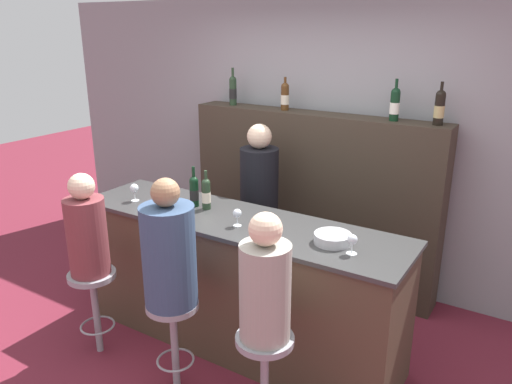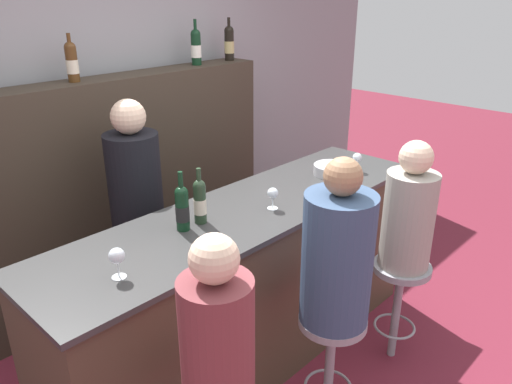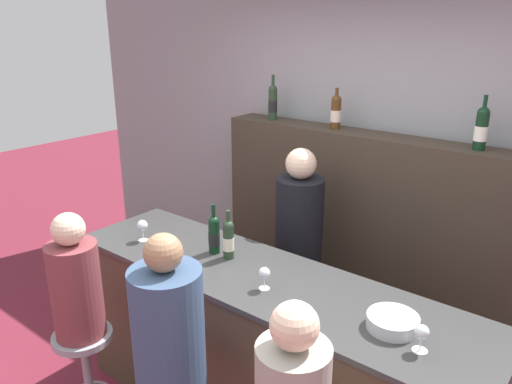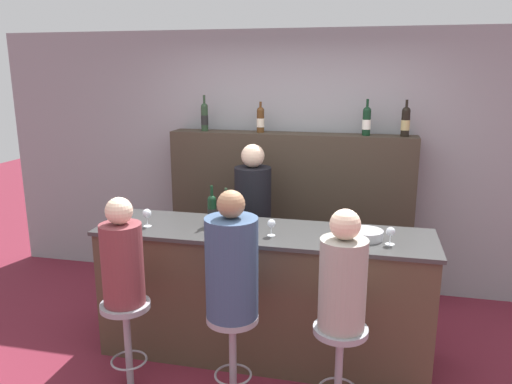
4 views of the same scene
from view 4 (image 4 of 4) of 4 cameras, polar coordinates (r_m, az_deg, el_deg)
ground_plane at (r=3.95m, az=-0.29°, el=-20.26°), size 16.00×16.00×0.00m
wall_back at (r=5.10m, az=4.33°, el=3.48°), size 6.40×0.05×2.60m
bar_counter at (r=3.96m, az=0.78°, el=-11.53°), size 2.54×0.67×1.03m
back_bar_cabinet at (r=5.00m, az=3.83°, el=-2.52°), size 2.37×0.28×1.62m
wine_bottle_counter_0 at (r=3.89m, az=-5.05°, el=-2.01°), size 0.07×0.07×0.31m
wine_bottle_counter_1 at (r=3.85m, az=-3.42°, el=-2.12°), size 0.07×0.07×0.30m
wine_bottle_backbar_0 at (r=5.03m, az=-5.90°, el=8.57°), size 0.07×0.07×0.35m
wine_bottle_backbar_1 at (r=4.88m, az=0.52°, el=8.30°), size 0.07×0.07×0.30m
wine_bottle_backbar_2 at (r=4.76m, az=12.53°, el=7.95°), size 0.08×0.08×0.33m
wine_bottle_backbar_3 at (r=4.77m, az=16.72°, el=7.74°), size 0.08×0.08×0.33m
wine_glass_0 at (r=3.92m, az=-12.37°, el=-2.47°), size 0.07×0.07×0.14m
wine_glass_1 at (r=3.63m, az=1.77°, el=-3.70°), size 0.06×0.06×0.12m
wine_glass_2 at (r=3.57m, az=15.13°, el=-4.48°), size 0.07×0.07×0.13m
metal_bowl at (r=3.66m, az=12.49°, el=-4.77°), size 0.24×0.24×0.07m
bar_stool_left at (r=3.68m, az=-14.58°, el=-14.26°), size 0.34×0.34×0.66m
guest_seated_left at (r=3.48m, az=-15.05°, el=-7.31°), size 0.28×0.28×0.75m
bar_stool_middle at (r=3.42m, az=-2.69°, el=-16.08°), size 0.34×0.34×0.66m
guest_seated_middle at (r=3.20m, az=-2.79°, el=-8.15°), size 0.34×0.34×0.84m
bar_stool_right at (r=3.32m, az=9.54°, el=-17.25°), size 0.34×0.34×0.66m
guest_seated_right at (r=3.10m, az=9.89°, el=-9.59°), size 0.29×0.29×0.76m
bartender at (r=4.59m, az=-0.35°, el=-5.02°), size 0.33×0.33×1.58m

